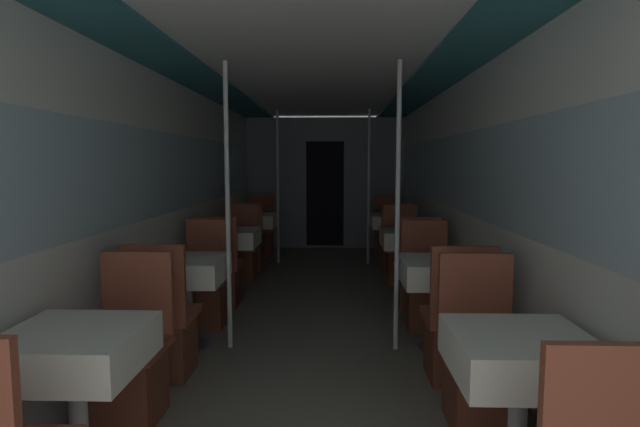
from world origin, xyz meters
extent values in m
cube|color=silver|center=(-1.37, 3.56, 1.11)|extent=(0.05, 9.92, 2.22)
cube|color=silver|center=(-1.35, 3.56, 1.37)|extent=(0.03, 9.13, 0.73)
cube|color=silver|center=(1.37, 3.56, 1.11)|extent=(0.05, 9.92, 2.22)
cube|color=silver|center=(1.35, 3.56, 1.37)|extent=(0.03, 9.13, 0.73)
cube|color=silver|center=(0.00, 3.56, 2.27)|extent=(2.73, 9.92, 0.04)
cube|color=#2D707F|center=(-1.12, 3.56, 2.24)|extent=(0.49, 9.52, 0.03)
cube|color=#2D707F|center=(1.12, 3.56, 2.24)|extent=(0.49, 9.52, 0.03)
cube|color=slate|center=(0.00, 7.33, 1.11)|extent=(2.68, 0.08, 2.22)
cube|color=black|center=(0.00, 7.28, 0.93)|extent=(0.64, 0.01, 1.78)
cylinder|color=#B7B7BC|center=(-0.99, 0.92, 0.35)|extent=(0.08, 0.08, 0.68)
cube|color=#93704C|center=(-0.99, 0.92, 0.70)|extent=(0.55, 0.55, 0.02)
cube|color=white|center=(-0.99, 0.92, 0.62)|extent=(0.59, 0.59, 0.19)
cube|color=brown|center=(-0.99, 1.45, 0.20)|extent=(0.36, 0.36, 0.40)
cube|color=brown|center=(-0.99, 1.45, 0.42)|extent=(0.42, 0.42, 0.05)
cube|color=brown|center=(-0.99, 1.64, 0.69)|extent=(0.42, 0.04, 0.49)
cylinder|color=#4C4C51|center=(-0.99, 2.61, 0.01)|extent=(0.32, 0.32, 0.01)
cylinder|color=#B7B7BC|center=(-0.99, 2.61, 0.35)|extent=(0.08, 0.08, 0.68)
cube|color=#93704C|center=(-0.99, 2.61, 0.70)|extent=(0.55, 0.55, 0.02)
cube|color=white|center=(-0.99, 2.61, 0.62)|extent=(0.59, 0.59, 0.19)
cube|color=brown|center=(-0.99, 2.07, 0.20)|extent=(0.36, 0.36, 0.40)
cube|color=brown|center=(-0.99, 2.07, 0.42)|extent=(0.42, 0.42, 0.05)
cube|color=brown|center=(-0.99, 1.89, 0.69)|extent=(0.42, 0.04, 0.49)
cube|color=brown|center=(-0.99, 3.14, 0.20)|extent=(0.36, 0.36, 0.40)
cube|color=brown|center=(-0.99, 3.14, 0.42)|extent=(0.42, 0.42, 0.05)
cube|color=brown|center=(-0.99, 3.33, 0.69)|extent=(0.42, 0.04, 0.49)
cylinder|color=silver|center=(-0.66, 2.61, 1.11)|extent=(0.04, 0.04, 2.22)
cylinder|color=#4C4C51|center=(-0.99, 4.29, 0.01)|extent=(0.32, 0.32, 0.01)
cylinder|color=#B7B7BC|center=(-0.99, 4.29, 0.35)|extent=(0.08, 0.08, 0.68)
cube|color=#93704C|center=(-0.99, 4.29, 0.70)|extent=(0.55, 0.55, 0.02)
cube|color=white|center=(-0.99, 4.29, 0.62)|extent=(0.59, 0.59, 0.19)
cube|color=brown|center=(-0.99, 3.76, 0.20)|extent=(0.36, 0.36, 0.40)
cube|color=brown|center=(-0.99, 3.76, 0.42)|extent=(0.42, 0.42, 0.05)
cube|color=brown|center=(-0.99, 3.57, 0.69)|extent=(0.42, 0.04, 0.49)
cube|color=brown|center=(-0.99, 4.82, 0.20)|extent=(0.36, 0.36, 0.40)
cube|color=brown|center=(-0.99, 4.82, 0.42)|extent=(0.42, 0.42, 0.05)
cube|color=brown|center=(-0.99, 5.01, 0.69)|extent=(0.42, 0.04, 0.49)
cylinder|color=#4C4C51|center=(-0.99, 5.98, 0.01)|extent=(0.32, 0.32, 0.01)
cylinder|color=#B7B7BC|center=(-0.99, 5.98, 0.35)|extent=(0.08, 0.08, 0.68)
cube|color=#93704C|center=(-0.99, 5.98, 0.70)|extent=(0.55, 0.55, 0.02)
cube|color=white|center=(-0.99, 5.98, 0.62)|extent=(0.59, 0.59, 0.19)
cube|color=brown|center=(-0.99, 5.45, 0.20)|extent=(0.36, 0.36, 0.40)
cube|color=brown|center=(-0.99, 5.45, 0.42)|extent=(0.42, 0.42, 0.05)
cube|color=brown|center=(-0.99, 5.26, 0.69)|extent=(0.42, 0.04, 0.49)
cube|color=brown|center=(-0.99, 6.51, 0.20)|extent=(0.36, 0.36, 0.40)
cube|color=brown|center=(-0.99, 6.51, 0.42)|extent=(0.42, 0.42, 0.05)
cube|color=brown|center=(-0.99, 6.70, 0.69)|extent=(0.42, 0.04, 0.49)
cylinder|color=silver|center=(-0.66, 5.98, 1.11)|extent=(0.04, 0.04, 2.22)
cylinder|color=#B7B7BC|center=(0.99, 0.92, 0.35)|extent=(0.08, 0.08, 0.68)
cube|color=#93704C|center=(0.99, 0.92, 0.70)|extent=(0.55, 0.55, 0.02)
cube|color=white|center=(0.99, 0.92, 0.62)|extent=(0.59, 0.59, 0.19)
cube|color=brown|center=(0.99, 0.20, 0.69)|extent=(0.42, 0.04, 0.49)
cube|color=brown|center=(0.99, 1.45, 0.20)|extent=(0.36, 0.36, 0.40)
cube|color=brown|center=(0.99, 1.45, 0.42)|extent=(0.42, 0.42, 0.05)
cube|color=brown|center=(0.99, 1.64, 0.69)|extent=(0.42, 0.04, 0.49)
cylinder|color=#4C4C51|center=(0.99, 2.61, 0.01)|extent=(0.32, 0.32, 0.01)
cylinder|color=#B7B7BC|center=(0.99, 2.61, 0.35)|extent=(0.08, 0.08, 0.68)
cube|color=#93704C|center=(0.99, 2.61, 0.70)|extent=(0.55, 0.55, 0.02)
cube|color=white|center=(0.99, 2.61, 0.62)|extent=(0.59, 0.59, 0.19)
cube|color=brown|center=(0.99, 2.07, 0.20)|extent=(0.36, 0.36, 0.40)
cube|color=brown|center=(0.99, 2.07, 0.42)|extent=(0.42, 0.42, 0.05)
cube|color=brown|center=(0.99, 1.89, 0.69)|extent=(0.42, 0.04, 0.49)
cube|color=brown|center=(0.99, 3.14, 0.20)|extent=(0.36, 0.36, 0.40)
cube|color=brown|center=(0.99, 3.14, 0.42)|extent=(0.42, 0.42, 0.05)
cube|color=brown|center=(0.99, 3.33, 0.69)|extent=(0.42, 0.04, 0.49)
cylinder|color=silver|center=(0.66, 2.61, 1.11)|extent=(0.04, 0.04, 2.22)
cylinder|color=#4C4C51|center=(0.99, 4.29, 0.01)|extent=(0.32, 0.32, 0.01)
cylinder|color=#B7B7BC|center=(0.99, 4.29, 0.35)|extent=(0.08, 0.08, 0.68)
cube|color=#93704C|center=(0.99, 4.29, 0.70)|extent=(0.55, 0.55, 0.02)
cube|color=white|center=(0.99, 4.29, 0.62)|extent=(0.59, 0.59, 0.19)
cube|color=brown|center=(0.99, 3.76, 0.20)|extent=(0.36, 0.36, 0.40)
cube|color=brown|center=(0.99, 3.76, 0.42)|extent=(0.42, 0.42, 0.05)
cube|color=brown|center=(0.99, 3.57, 0.69)|extent=(0.42, 0.04, 0.49)
cube|color=brown|center=(0.99, 4.82, 0.20)|extent=(0.36, 0.36, 0.40)
cube|color=brown|center=(0.99, 4.82, 0.42)|extent=(0.42, 0.42, 0.05)
cube|color=brown|center=(0.99, 5.01, 0.69)|extent=(0.42, 0.04, 0.49)
cylinder|color=#4C4C51|center=(0.99, 5.98, 0.01)|extent=(0.32, 0.32, 0.01)
cylinder|color=#B7B7BC|center=(0.99, 5.98, 0.35)|extent=(0.08, 0.08, 0.68)
cube|color=#93704C|center=(0.99, 5.98, 0.70)|extent=(0.55, 0.55, 0.02)
cube|color=white|center=(0.99, 5.98, 0.62)|extent=(0.59, 0.59, 0.19)
cube|color=brown|center=(0.99, 5.45, 0.20)|extent=(0.36, 0.36, 0.40)
cube|color=brown|center=(0.99, 5.45, 0.42)|extent=(0.42, 0.42, 0.05)
cube|color=brown|center=(0.99, 5.26, 0.69)|extent=(0.42, 0.04, 0.49)
cube|color=brown|center=(0.99, 6.51, 0.20)|extent=(0.36, 0.36, 0.40)
cube|color=brown|center=(0.99, 6.51, 0.42)|extent=(0.42, 0.42, 0.05)
cube|color=brown|center=(0.99, 6.70, 0.69)|extent=(0.42, 0.04, 0.49)
cylinder|color=silver|center=(0.66, 5.98, 1.11)|extent=(0.04, 0.04, 2.22)
camera|label=1|loc=(0.18, -1.21, 1.46)|focal=28.00mm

